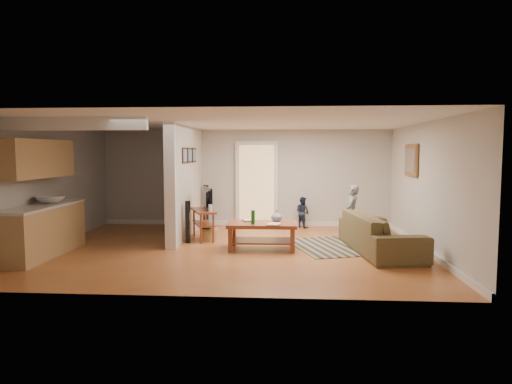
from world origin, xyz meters
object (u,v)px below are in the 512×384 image
sofa (379,252)px  speaker_right (206,206)px  speaker_left (188,222)px  toy_basket (209,234)px  child (351,241)px  tv_console (204,212)px  toddler (302,228)px  coffee_table (263,228)px

sofa → speaker_right: speaker_right is taller
speaker_right → speaker_left: bearing=-77.1°
toy_basket → child: size_ratio=0.33×
tv_console → toddler: (2.22, 1.73, -0.60)m
speaker_left → toddler: size_ratio=1.14×
toy_basket → child: (3.09, 0.16, -0.15)m
toy_basket → toddler: bearing=41.4°
tv_console → speaker_right: 1.75m
sofa → speaker_right: (-3.88, 2.77, 0.54)m
speaker_right → toy_basket: size_ratio=2.67×
child → speaker_right: bearing=-99.5°
coffee_table → child: (1.87, 0.97, -0.41)m
tv_console → child: 3.28m
tv_console → toddler: 2.88m
sofa → speaker_right: size_ratio=2.34×
coffee_table → tv_console: 1.65m
speaker_left → tv_console: bearing=60.3°
speaker_right → child: bearing=-12.9°
toy_basket → toddler: (2.09, 1.84, -0.15)m
toy_basket → child: bearing=2.9°
speaker_right → child: size_ratio=0.89×
sofa → child: child is taller
sofa → toddler: size_ratio=3.19×
coffee_table → tv_console: tv_console is taller
speaker_right → tv_console: bearing=-68.4°
speaker_right → toy_basket: 1.93m
sofa → toy_basket: 3.60m
tv_console → toy_basket: size_ratio=2.78×
tv_console → sofa: bearing=-36.7°
speaker_left → speaker_right: (0.00, 2.15, 0.09)m
tv_console → speaker_left: size_ratio=1.25×
toddler → toy_basket: bearing=86.3°
sofa → toy_basket: sofa is taller
speaker_left → toy_basket: size_ratio=2.23×
toddler → speaker_left: bearing=85.7°
speaker_right → toy_basket: (0.40, -1.84, -0.39)m
speaker_left → child: speaker_left is taller
sofa → tv_console: size_ratio=2.24×
coffee_table → speaker_right: bearing=121.3°
speaker_right → toddler: (2.49, 0.00, -0.54)m
toddler → tv_console: bearing=82.8°
speaker_left → child: (3.49, 0.47, -0.45)m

